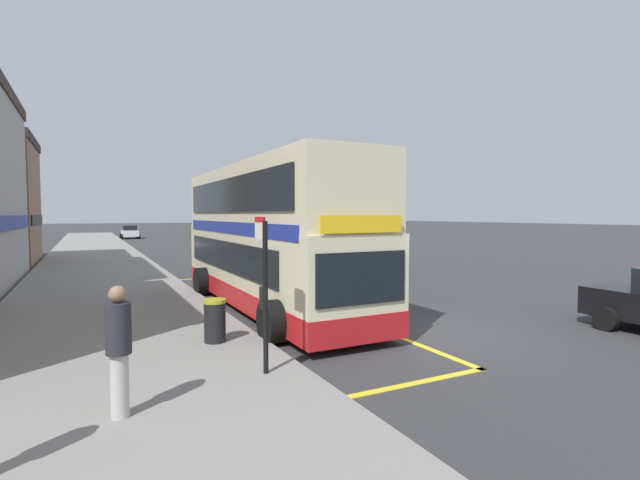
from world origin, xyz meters
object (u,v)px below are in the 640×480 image
(bus_stop_sign, at_px, (264,282))
(parked_car_white_far, at_px, (130,232))
(double_decker_bus, at_px, (267,242))
(parked_car_maroon_behind, at_px, (209,233))
(pedestrian_waiting_near_sign, at_px, (119,345))
(litter_bin, at_px, (215,320))

(bus_stop_sign, height_order, parked_car_white_far, bus_stop_sign)
(double_decker_bus, xyz_separation_m, parked_car_white_far, (-0.34, 46.82, -1.27))
(bus_stop_sign, relative_size, parked_car_maroon_behind, 0.65)
(bus_stop_sign, distance_m, parked_car_white_far, 52.88)
(bus_stop_sign, xyz_separation_m, parked_car_white_far, (1.96, 52.83, -0.95))
(parked_car_white_far, height_order, pedestrian_waiting_near_sign, pedestrian_waiting_near_sign)
(double_decker_bus, distance_m, parked_car_white_far, 46.83)
(pedestrian_waiting_near_sign, bearing_deg, parked_car_white_far, 85.36)
(pedestrian_waiting_near_sign, bearing_deg, parked_car_maroon_behind, 75.14)
(parked_car_maroon_behind, bearing_deg, parked_car_white_far, 137.40)
(bus_stop_sign, xyz_separation_m, litter_bin, (-0.30, 2.30, -1.13))
(litter_bin, bearing_deg, parked_car_maroon_behind, 76.73)
(parked_car_maroon_behind, distance_m, parked_car_white_far, 10.88)
(double_decker_bus, bearing_deg, pedestrian_waiting_near_sign, -124.51)
(double_decker_bus, xyz_separation_m, pedestrian_waiting_near_sign, (-4.70, -6.83, -0.93))
(pedestrian_waiting_near_sign, xyz_separation_m, litter_bin, (2.09, 3.11, -0.52))
(double_decker_bus, relative_size, litter_bin, 11.90)
(parked_car_white_far, bearing_deg, parked_car_maroon_behind, -41.46)
(parked_car_maroon_behind, bearing_deg, pedestrian_waiting_near_sign, -103.97)
(double_decker_bus, distance_m, bus_stop_sign, 6.45)
(litter_bin, bearing_deg, bus_stop_sign, -82.61)
(parked_car_maroon_behind, xyz_separation_m, pedestrian_waiting_near_sign, (-12.25, -46.16, 0.34))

